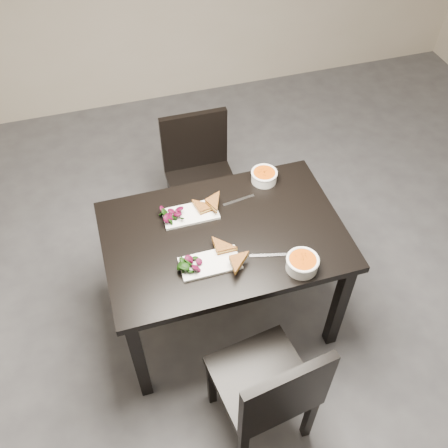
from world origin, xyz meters
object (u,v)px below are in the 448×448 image
chair_near (271,389)px  plate_near (210,263)px  soup_bowl_near (302,263)px  plate_far (190,214)px  table (224,246)px  chair_far (200,172)px  soup_bowl_far (264,176)px

chair_near → plate_near: (-0.12, 0.56, 0.27)m
soup_bowl_near → plate_far: soup_bowl_near is taller
table → plate_far: bearing=127.5°
table → soup_bowl_near: 0.44m
plate_far → table: bearing=-52.5°
table → chair_far: (0.07, 0.76, -0.17)m
table → plate_near: 0.23m
chair_far → plate_near: (-0.18, -0.93, 0.27)m
chair_far → plate_near: bearing=-100.7°
soup_bowl_far → table: bearing=-136.4°
chair_near → plate_far: (-0.13, 0.89, 0.27)m
table → chair_far: size_ratio=1.41×
chair_far → soup_bowl_far: size_ratio=5.83×
chair_near → table: bearing=82.0°
table → soup_bowl_far: size_ratio=8.24×
chair_far → plate_far: (-0.20, -0.59, 0.27)m
chair_far → soup_bowl_far: (0.25, -0.46, 0.30)m
plate_near → plate_far: (-0.01, 0.34, -0.00)m
soup_bowl_near → table: bearing=132.8°
chair_near → soup_bowl_far: (0.32, 1.03, 0.30)m
chair_near → soup_bowl_near: 0.59m
plate_near → table: bearing=54.4°
plate_near → soup_bowl_far: bearing=47.0°
chair_near → plate_far: chair_near is taller
chair_near → soup_bowl_far: 1.12m
chair_near → chair_far: same height
soup_bowl_near → plate_far: bearing=131.1°
chair_near → soup_bowl_far: chair_near is taller
chair_far → soup_bowl_near: 1.14m
plate_far → soup_bowl_far: (0.45, 0.14, 0.03)m
chair_far → plate_near: 0.98m
chair_near → plate_far: size_ratio=3.01×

